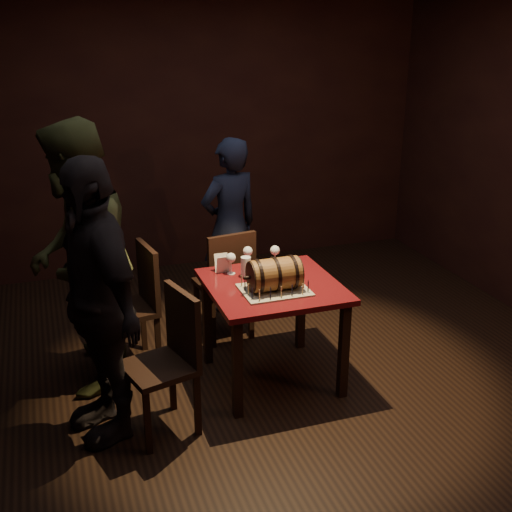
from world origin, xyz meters
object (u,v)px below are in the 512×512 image
object	(u,v)px
wine_glass_right	(275,251)
chair_left_rear	(137,299)
person_back	(230,226)
person_left_front	(97,301)
chair_left_front	(170,354)
barrel_cake	(275,274)
wine_glass_mid	(248,252)
pint_of_ale	(246,267)
person_left_rear	(78,260)
wine_glass_left	(231,259)
pub_table	(273,298)
chair_back	(227,279)

from	to	relation	value
wine_glass_right	chair_left_rear	size ratio (longest dim) A/B	0.17
person_back	person_left_front	distance (m)	2.00
chair_left_front	person_left_front	world-z (taller)	person_left_front
barrel_cake	wine_glass_mid	world-z (taller)	barrel_cake
pint_of_ale	chair_left_front	size ratio (longest dim) A/B	0.16
wine_glass_right	chair_left_rear	xyz separation A→B (m)	(-1.00, 0.24, -0.35)
wine_glass_mid	person_left_rear	size ratio (longest dim) A/B	0.09
barrel_cake	wine_glass_right	size ratio (longest dim) A/B	2.46
pint_of_ale	chair_left_front	world-z (taller)	chair_left_front
person_left_rear	person_left_front	xyz separation A→B (m)	(0.06, -0.62, -0.05)
wine_glass_left	person_back	distance (m)	1.07
pub_table	person_back	world-z (taller)	person_back
pub_table	pint_of_ale	xyz separation A→B (m)	(-0.14, 0.18, 0.18)
chair_back	pint_of_ale	bearing A→B (deg)	-91.34
pub_table	person_left_front	world-z (taller)	person_left_front
chair_back	wine_glass_left	bearing A→B (deg)	-102.40
wine_glass_right	chair_left_front	bearing A→B (deg)	-145.11
chair_left_rear	person_back	xyz separation A→B (m)	(0.95, 0.74, 0.25)
pint_of_ale	person_left_rear	distance (m)	1.15
chair_left_front	wine_glass_right	bearing A→B (deg)	34.89
wine_glass_right	pint_of_ale	bearing A→B (deg)	-153.74
person_back	wine_glass_left	bearing A→B (deg)	57.40
pub_table	chair_back	size ratio (longest dim) A/B	0.97
chair_left_rear	person_back	bearing A→B (deg)	37.96
wine_glass_left	pint_of_ale	world-z (taller)	wine_glass_left
pub_table	chair_left_front	size ratio (longest dim) A/B	0.97
pub_table	wine_glass_right	world-z (taller)	wine_glass_right
pint_of_ale	person_left_front	xyz separation A→B (m)	(-1.07, -0.41, 0.07)
pub_table	chair_left_front	distance (m)	0.89
wine_glass_mid	person_left_front	xyz separation A→B (m)	(-1.14, -0.59, 0.02)
barrel_cake	person_left_rear	world-z (taller)	person_left_rear
pub_table	chair_left_front	world-z (taller)	chair_left_front
barrel_cake	pint_of_ale	size ratio (longest dim) A/B	2.64
chair_left_rear	wine_glass_mid	bearing A→B (deg)	-13.59
wine_glass_left	barrel_cake	bearing A→B (deg)	-63.85
chair_back	person_left_front	bearing A→B (deg)	-139.17
person_left_front	chair_left_rear	bearing A→B (deg)	141.39
pub_table	wine_glass_left	distance (m)	0.41
wine_glass_left	pint_of_ale	xyz separation A→B (m)	(0.08, -0.09, -0.05)
pub_table	person_left_front	distance (m)	1.25
wine_glass_right	pint_of_ale	distance (m)	0.30
wine_glass_mid	person_left_rear	bearing A→B (deg)	178.65
person_left_front	pint_of_ale	bearing A→B (deg)	95.47
wine_glass_mid	chair_back	distance (m)	0.49
pint_of_ale	chair_left_rear	distance (m)	0.88
pint_of_ale	pub_table	bearing A→B (deg)	-52.47
wine_glass_left	wine_glass_right	distance (m)	0.36
person_back	person_left_front	xyz separation A→B (m)	(-1.29, -1.52, 0.12)
barrel_cake	chair_back	bearing A→B (deg)	96.40
wine_glass_right	chair_back	distance (m)	0.58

